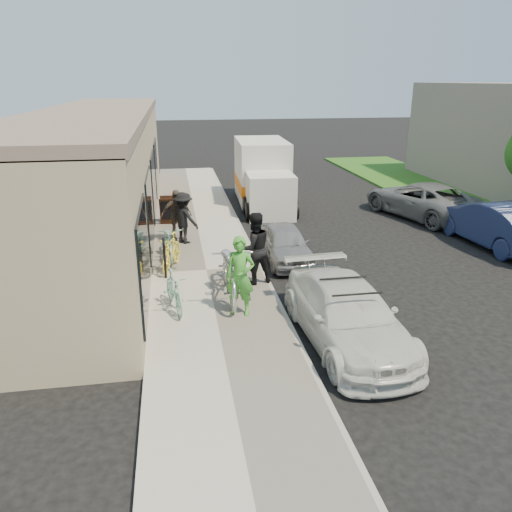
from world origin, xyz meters
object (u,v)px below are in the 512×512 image
cruiser_bike_b (169,241)px  bystander_b (176,215)px  moving_truck (263,177)px  bystander_a (184,218)px  sedan_white (347,314)px  sedan_silver (285,243)px  bike_rack (164,254)px  sandwich_board (168,210)px  cruiser_bike_c (172,252)px  far_car_gray (421,200)px  man_standing (254,248)px  cruiser_bike_a (174,291)px  far_car_blue (494,223)px  tandem_bike (230,269)px  woman_rider (240,276)px

cruiser_bike_b → bystander_b: bystander_b is taller
moving_truck → bystander_a: bearing=-120.7°
sedan_white → moving_truck: 12.26m
sedan_silver → moving_truck: size_ratio=0.57×
bike_rack → cruiser_bike_b: bearing=84.3°
sandwich_board → cruiser_bike_c: sandwich_board is taller
far_car_gray → man_standing: bearing=21.4°
cruiser_bike_c → bystander_b: size_ratio=0.97×
cruiser_bike_a → cruiser_bike_b: size_ratio=0.78×
sandwich_board → moving_truck: size_ratio=0.18×
far_car_blue → bystander_a: (-9.97, 1.48, 0.23)m
cruiser_bike_b → sedan_white: bearing=-60.6°
tandem_bike → cruiser_bike_b: (-1.44, 3.07, -0.19)m
far_car_blue → cruiser_bike_a: bearing=14.3°
moving_truck → woman_rider: (-2.48, -10.83, -0.15)m
cruiser_bike_b → far_car_gray: bearing=16.9°
cruiser_bike_b → bystander_a: (0.48, 1.39, 0.32)m
woman_rider → cruiser_bike_a: woman_rider is taller
sedan_white → cruiser_bike_b: size_ratio=2.30×
woman_rider → cruiser_bike_a: (-1.47, 0.45, -0.45)m
bike_rack → bystander_a: bearing=77.3°
sedan_silver → cruiser_bike_b: (-3.41, 0.42, 0.11)m
cruiser_bike_a → cruiser_bike_c: size_ratio=0.92×
woman_rider → bystander_a: woman_rider is taller
moving_truck → cruiser_bike_a: bearing=-108.1°
man_standing → cruiser_bike_c: man_standing is taller
sedan_silver → tandem_bike: size_ratio=1.20×
far_car_blue → bystander_b: bearing=-14.5°
tandem_bike → woman_rider: size_ratio=1.47×
far_car_gray → tandem_bike: 10.79m
bystander_b → woman_rider: bearing=-85.7°
sedan_silver → woman_rider: 4.11m
sedan_silver → cruiser_bike_b: bearing=172.7°
man_standing → cruiser_bike_b: 3.18m
far_car_blue → cruiser_bike_a: 10.94m
moving_truck → woman_rider: 11.11m
tandem_bike → cruiser_bike_c: size_ratio=1.62×
far_car_gray → man_standing: man_standing is taller
sedan_silver → cruiser_bike_b: 3.44m
far_car_gray → cruiser_bike_a: (-9.75, -7.31, -0.08)m
sedan_white → cruiser_bike_c: sedan_white is taller
sedan_white → far_car_blue: size_ratio=0.98×
bike_rack → bystander_a: size_ratio=0.57×
cruiser_bike_b → bystander_a: 1.51m
man_standing → cruiser_bike_a: size_ratio=1.24×
bike_rack → far_car_blue: 10.65m
far_car_blue → far_car_gray: 3.85m
moving_truck → bystander_b: size_ratio=3.31×
tandem_bike → bystander_b: size_ratio=1.57×
moving_truck → cruiser_bike_b: bearing=-118.0°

